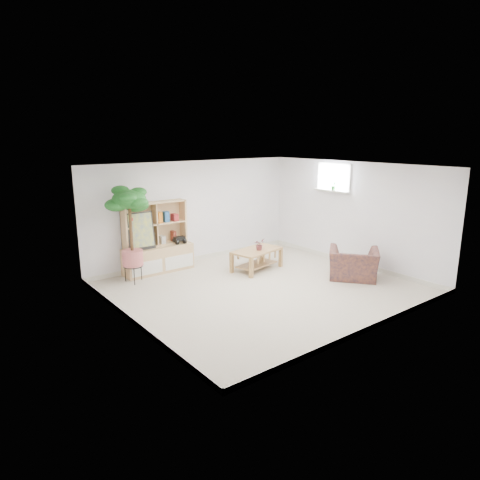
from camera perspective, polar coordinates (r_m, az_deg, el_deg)
floor at (r=8.60m, az=2.97°, el=-6.42°), size 5.50×5.00×0.01m
ceiling at (r=8.10m, az=3.18°, el=9.74°), size 5.50×5.00×0.01m
walls at (r=8.27m, az=3.07°, el=1.41°), size 5.51×5.01×2.40m
baseboard at (r=8.59m, az=2.97°, el=-6.11°), size 5.50×5.00×0.10m
window at (r=10.50m, az=12.41°, el=8.16°), size 0.10×0.98×0.68m
window_sill at (r=10.48m, az=12.11°, el=6.41°), size 0.14×1.00×0.04m
storage_unit at (r=9.58m, az=-10.97°, el=0.32°), size 1.56×0.53×1.56m
poster at (r=9.32m, az=-13.08°, el=1.15°), size 0.59×0.16×0.80m
toy_truck at (r=9.77m, az=-8.08°, el=0.07°), size 0.35×0.25×0.18m
coffee_table at (r=9.68m, az=2.25°, el=-2.63°), size 1.26×0.85×0.47m
table_plant at (r=9.54m, az=2.58°, el=-0.59°), size 0.29×0.27×0.26m
floor_tree at (r=8.92m, az=-14.29°, el=0.62°), size 0.85×0.85×2.00m
armchair at (r=9.35m, az=14.88°, el=-2.83°), size 1.31×1.33×0.74m
sill_plant at (r=10.44m, az=12.34°, el=7.09°), size 0.15×0.14×0.22m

